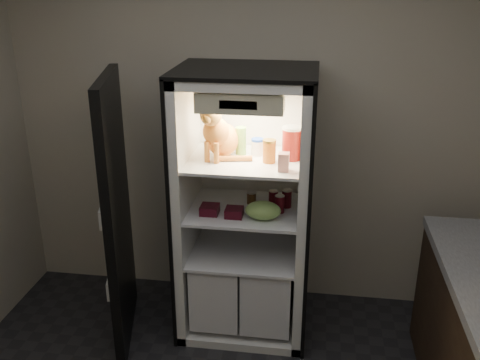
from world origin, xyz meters
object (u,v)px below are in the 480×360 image
object	(u,v)px
berry_box_right	(234,212)
pepper_jar	(292,143)
soda_can_c	(280,204)
tabby_cat	(219,135)
parmesan_shaker	(241,141)
mayo_tub	(257,147)
grape_bag	(263,210)
salsa_jar	(269,151)
soda_can_a	(273,199)
berry_box_left	(210,210)
soda_can_b	(287,199)
condiment_jar	(251,198)
cream_carton	(284,162)
refrigerator	(246,223)

from	to	relation	value
berry_box_right	pepper_jar	bearing A→B (deg)	28.22
pepper_jar	soda_can_c	bearing A→B (deg)	-127.82
tabby_cat	parmesan_shaker	distance (m)	0.17
mayo_tub	grape_bag	bearing A→B (deg)	-74.17
tabby_cat	salsa_jar	size ratio (longest dim) A/B	2.77
soda_can_a	berry_box_left	bearing A→B (deg)	-156.35
mayo_tub	berry_box_right	distance (m)	0.46
pepper_jar	soda_can_b	size ratio (longest dim) A/B	1.78
soda_can_c	berry_box_right	world-z (taller)	soda_can_c
condiment_jar	berry_box_left	size ratio (longest dim) A/B	0.74
parmesan_shaker	berry_box_right	bearing A→B (deg)	-92.31
pepper_jar	soda_can_a	bearing A→B (deg)	176.63
soda_can_b	soda_can_c	distance (m)	0.10
berry_box_left	berry_box_right	xyz separation A→B (m)	(0.17, -0.02, -0.00)
grape_bag	condiment_jar	bearing A→B (deg)	114.45
berry_box_left	berry_box_right	distance (m)	0.17
tabby_cat	cream_carton	size ratio (longest dim) A/B	3.66
grape_bag	tabby_cat	bearing A→B (deg)	152.21
refrigerator	tabby_cat	world-z (taller)	refrigerator
parmesan_shaker	berry_box_left	bearing A→B (deg)	-128.25
soda_can_b	condiment_jar	xyz separation A→B (m)	(-0.24, 0.02, -0.02)
grape_bag	berry_box_left	xyz separation A→B (m)	(-0.36, 0.02, -0.03)
parmesan_shaker	soda_can_c	distance (m)	0.49
refrigerator	soda_can_a	bearing A→B (deg)	-3.56
refrigerator	soda_can_c	xyz separation A→B (m)	(0.24, -0.10, 0.21)
salsa_jar	condiment_jar	world-z (taller)	salsa_jar
berry_box_right	berry_box_left	bearing A→B (deg)	174.01
condiment_jar	tabby_cat	bearing A→B (deg)	-162.09
berry_box_right	tabby_cat	bearing A→B (deg)	127.36
mayo_tub	berry_box_left	world-z (taller)	mayo_tub
mayo_tub	soda_can_b	distance (m)	0.41
soda_can_a	parmesan_shaker	bearing A→B (deg)	168.62
soda_can_a	grape_bag	distance (m)	0.21
salsa_jar	cream_carton	distance (m)	0.18
parmesan_shaker	soda_can_c	world-z (taller)	parmesan_shaker
refrigerator	soda_can_b	size ratio (longest dim) A/B	15.36
soda_can_a	soda_can_c	distance (m)	0.10
parmesan_shaker	soda_can_b	distance (m)	0.50
pepper_jar	berry_box_right	size ratio (longest dim) A/B	1.91
parmesan_shaker	berry_box_right	xyz separation A→B (m)	(-0.01, -0.24, -0.41)
tabby_cat	berry_box_left	bearing A→B (deg)	-93.76
cream_carton	soda_can_c	xyz separation A→B (m)	(-0.03, 0.15, -0.35)
refrigerator	grape_bag	size ratio (longest dim) A/B	8.11
parmesan_shaker	soda_can_a	size ratio (longest dim) A/B	1.61
grape_bag	soda_can_c	bearing A→B (deg)	49.35
soda_can_a	soda_can_c	xyz separation A→B (m)	(0.05, -0.09, 0.00)
refrigerator	soda_can_c	size ratio (longest dim) A/B	15.71
pepper_jar	grape_bag	distance (m)	0.47
mayo_tub	salsa_jar	xyz separation A→B (m)	(0.09, -0.13, 0.02)
soda_can_c	berry_box_left	size ratio (longest dim) A/B	1.01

